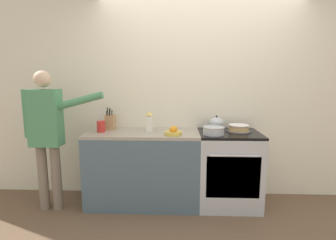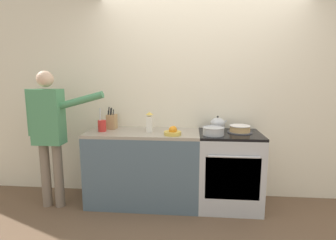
{
  "view_description": "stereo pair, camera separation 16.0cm",
  "coord_description": "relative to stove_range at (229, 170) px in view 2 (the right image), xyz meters",
  "views": [
    {
      "loc": [
        -0.28,
        -2.77,
        1.55
      ],
      "look_at": [
        -0.39,
        0.27,
        1.05
      ],
      "focal_mm": 28.0,
      "sensor_mm": 36.0,
      "label": 1
    },
    {
      "loc": [
        -0.12,
        -2.75,
        1.55
      ],
      "look_at": [
        -0.39,
        0.27,
        1.05
      ],
      "focal_mm": 28.0,
      "sensor_mm": 36.0,
      "label": 2
    }
  ],
  "objects": [
    {
      "name": "stove_range",
      "position": [
        0.0,
        0.0,
        0.0
      ],
      "size": [
        0.72,
        0.63,
        0.9
      ],
      "color": "#B7BABF",
      "rests_on": "ground_plane"
    },
    {
      "name": "mixing_bowl",
      "position": [
        -0.21,
        -0.12,
        0.5
      ],
      "size": [
        0.25,
        0.25,
        0.09
      ],
      "color": "#B7BABF",
      "rests_on": "stove_range"
    },
    {
      "name": "person_baker",
      "position": [
        -2.1,
        -0.2,
        0.52
      ],
      "size": [
        0.92,
        0.2,
        1.62
      ],
      "rotation": [
        0.0,
        0.0,
        0.17
      ],
      "color": "#7A6B5B",
      "rests_on": "ground_plane"
    },
    {
      "name": "fruit_bowl",
      "position": [
        -0.66,
        -0.16,
        0.49
      ],
      "size": [
        0.2,
        0.2,
        0.1
      ],
      "color": "gold",
      "rests_on": "counter_cabinet"
    },
    {
      "name": "counter_cabinet",
      "position": [
        -1.03,
        0.0,
        -0.0
      ],
      "size": [
        1.34,
        0.6,
        0.9
      ],
      "color": "#4C6070",
      "rests_on": "ground_plane"
    },
    {
      "name": "utensil_crock",
      "position": [
        -1.53,
        -0.03,
        0.52
      ],
      "size": [
        0.1,
        0.1,
        0.28
      ],
      "color": "red",
      "rests_on": "counter_cabinet"
    },
    {
      "name": "layer_cake",
      "position": [
        0.12,
        0.05,
        0.49
      ],
      "size": [
        0.3,
        0.3,
        0.08
      ],
      "color": "#4C4C51",
      "rests_on": "stove_range"
    },
    {
      "name": "wall_back",
      "position": [
        -0.34,
        0.32,
        0.85
      ],
      "size": [
        8.0,
        0.04,
        2.6
      ],
      "color": "silver",
      "rests_on": "ground_plane"
    },
    {
      "name": "knife_block",
      "position": [
        -1.46,
        0.14,
        0.55
      ],
      "size": [
        0.11,
        0.14,
        0.28
      ],
      "color": "tan",
      "rests_on": "counter_cabinet"
    },
    {
      "name": "milk_carton",
      "position": [
        -0.95,
        -0.02,
        0.57
      ],
      "size": [
        0.07,
        0.07,
        0.24
      ],
      "color": "white",
      "rests_on": "counter_cabinet"
    },
    {
      "name": "tea_kettle",
      "position": [
        -0.13,
        0.17,
        0.53
      ],
      "size": [
        0.22,
        0.18,
        0.18
      ],
      "color": "#B7BABF",
      "rests_on": "stove_range"
    },
    {
      "name": "ground_plane",
      "position": [
        -0.34,
        -0.3,
        -0.45
      ],
      "size": [
        16.0,
        16.0,
        0.0
      ],
      "primitive_type": "plane",
      "color": "brown"
    }
  ]
}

